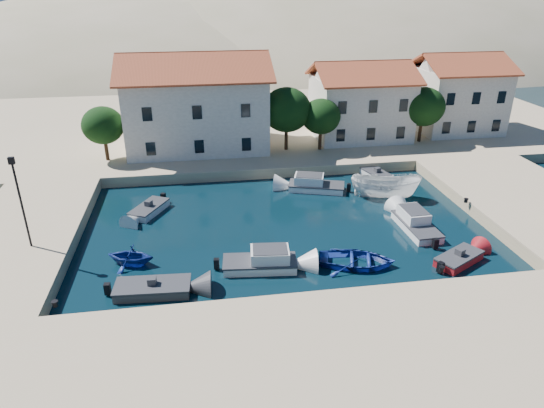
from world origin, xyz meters
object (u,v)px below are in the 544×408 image
Objects in this scene: rowboat_south at (356,265)px; building_mid at (361,99)px; boat_east at (384,198)px; lamppost at (19,194)px; building_left at (196,100)px; cabin_cruiser_east at (417,224)px; cabin_cruiser_south at (260,262)px; building_right at (458,91)px.

building_mid is at bearing -2.55° from rowboat_south.
boat_east is at bearing -14.03° from rowboat_south.
rowboat_south is (21.21, -4.15, -4.75)m from lamppost.
cabin_cruiser_east is at bearing -52.06° from building_left.
cabin_cruiser_east reaches higher than boat_east.
lamppost is 1.26× the size of cabin_cruiser_south.
boat_east reaches higher than rowboat_south.
lamppost reaches higher than cabin_cruiser_east.
rowboat_south is at bearing -127.80° from building_right.
cabin_cruiser_east reaches higher than rowboat_south.
lamppost is 27.51m from cabin_cruiser_east.
building_left reaches higher than building_right.
building_left is 2.49× the size of boat_east.
cabin_cruiser_east is at bearing -96.29° from building_mid.
building_right is 1.90× the size of rowboat_south.
lamppost reaches higher than rowboat_south.
lamppost is 1.25× the size of cabin_cruiser_east.
building_left reaches higher than boat_east.
rowboat_south is (-20.29, -26.15, -5.47)m from building_right.
cabin_cruiser_east is (-2.32, -21.11, -4.75)m from building_mid.
boat_east is (12.19, 9.63, -0.48)m from cabin_cruiser_south.
lamppost is at bearing -119.90° from building_left.
cabin_cruiser_south is 15.54m from boat_east.
building_mid is (18.00, 1.00, -0.71)m from building_left.
building_mid is 1.11× the size of building_right.
cabin_cruiser_south is at bearing -120.80° from building_mid.
building_right reaches higher than building_mid.
building_left is 30.07m from building_right.
building_right is at bearing 3.81° from building_left.
cabin_cruiser_south is at bearing -136.18° from building_right.
building_mid is 2.12× the size of cabin_cruiser_south.
cabin_cruiser_south is 1.00× the size of rowboat_south.
building_mid is 2.11× the size of cabin_cruiser_east.
building_left is at bearing 60.10° from lamppost.
building_left is 23.10m from lamppost.
building_right reaches higher than boat_east.
building_right is at bearing 27.93° from lamppost.
building_mid is 26.99m from rowboat_south.
building_mid reaches higher than lamppost.
building_left is at bearing 65.79° from boat_east.
boat_east is at bearing -132.21° from building_right.
cabin_cruiser_east is (5.96, 4.05, 0.48)m from rowboat_south.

